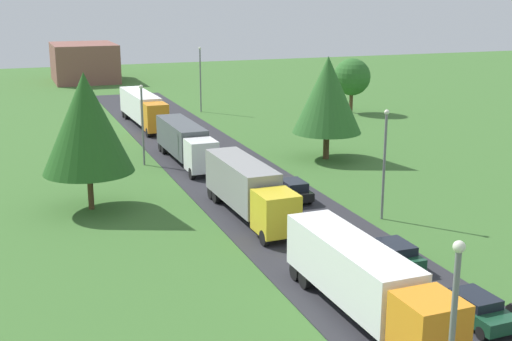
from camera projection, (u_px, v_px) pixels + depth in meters
The scene contains 16 objects.
road at pixel (323, 247), 42.73m from camera, with size 10.00×140.00×0.06m, color #2B2B30.
lane_marking_centre at pixel (361, 276), 38.27m from camera, with size 0.16×120.27×0.01m.
truck_lead at pixel (364, 280), 32.71m from camera, with size 2.73×12.75×3.57m.
truck_second at pixel (248, 188), 47.78m from camera, with size 2.74×12.20×3.78m.
truck_third at pixel (185, 141), 63.12m from camera, with size 2.64×12.67×3.57m.
truck_fourth at pixel (143, 107), 80.74m from camera, with size 2.90×14.90×3.77m.
car_second at pixel (477, 309), 32.60m from camera, with size 2.00×4.02×1.44m.
car_third at pixel (394, 253), 39.51m from camera, with size 1.86×4.10×1.47m.
car_fourth at pixel (293, 190), 51.99m from camera, with size 1.92×4.08×1.56m.
lamppost_second at pixel (385, 159), 46.95m from camera, with size 0.36×0.36×7.77m.
lamppost_third at pixel (142, 120), 61.98m from camera, with size 0.36×0.36×7.39m.
lamppost_fourth at pixel (200, 76), 89.66m from camera, with size 0.36×0.36×8.54m.
tree_birch at pixel (352, 77), 89.05m from camera, with size 4.83×4.83×7.13m.
tree_pine at pixel (86, 123), 48.64m from camera, with size 6.56×6.56×10.03m.
tree_elm at pixel (328, 95), 63.84m from camera, with size 6.53×6.53×9.74m.
distant_building at pixel (84, 62), 121.24m from camera, with size 10.72×13.86×6.63m, color brown.
Camera 1 is at (-17.91, -11.66, 15.46)m, focal length 48.00 mm.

